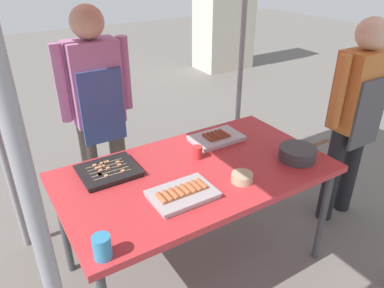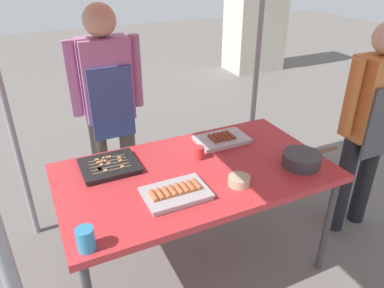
{
  "view_description": "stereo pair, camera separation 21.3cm",
  "coord_description": "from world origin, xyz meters",
  "px_view_note": "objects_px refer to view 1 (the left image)",
  "views": [
    {
      "loc": [
        -0.99,
        -1.55,
        1.9
      ],
      "look_at": [
        0.0,
        0.05,
        0.9
      ],
      "focal_mm": 34.23,
      "sensor_mm": 36.0,
      "label": 1
    },
    {
      "loc": [
        -0.81,
        -1.65,
        1.9
      ],
      "look_at": [
        0.0,
        0.05,
        0.9
      ],
      "focal_mm": 34.23,
      "sensor_mm": 36.0,
      "label": 2
    }
  ],
  "objects_px": {
    "customer_nearby": "(356,110)",
    "neighbor_stall_left": "(225,8)",
    "tray_grilled_sausages": "(216,138)",
    "vendor_woman": "(98,103)",
    "drink_cup_by_wok": "(197,152)",
    "tray_meat_skewers": "(108,171)",
    "condiment_bowl": "(242,178)",
    "drink_cup_near_edge": "(102,247)",
    "cooking_wok": "(298,153)",
    "tray_pork_links": "(182,194)",
    "stall_table": "(196,177)"
  },
  "relations": [
    {
      "from": "stall_table",
      "to": "drink_cup_near_edge",
      "type": "bearing_deg",
      "value": -151.86
    },
    {
      "from": "stall_table",
      "to": "customer_nearby",
      "type": "height_order",
      "value": "customer_nearby"
    },
    {
      "from": "tray_meat_skewers",
      "to": "condiment_bowl",
      "type": "xyz_separation_m",
      "value": [
        0.61,
        -0.47,
        0.01
      ]
    },
    {
      "from": "neighbor_stall_left",
      "to": "cooking_wok",
      "type": "bearing_deg",
      "value": -120.66
    },
    {
      "from": "stall_table",
      "to": "cooking_wok",
      "type": "height_order",
      "value": "cooking_wok"
    },
    {
      "from": "stall_table",
      "to": "condiment_bowl",
      "type": "xyz_separation_m",
      "value": [
        0.15,
        -0.24,
        0.08
      ]
    },
    {
      "from": "stall_table",
      "to": "tray_meat_skewers",
      "type": "distance_m",
      "value": 0.52
    },
    {
      "from": "tray_meat_skewers",
      "to": "neighbor_stall_left",
      "type": "height_order",
      "value": "neighbor_stall_left"
    },
    {
      "from": "tray_grilled_sausages",
      "to": "neighbor_stall_left",
      "type": "xyz_separation_m",
      "value": [
        2.64,
        3.51,
        0.26
      ]
    },
    {
      "from": "tray_pork_links",
      "to": "condiment_bowl",
      "type": "height_order",
      "value": "tray_pork_links"
    },
    {
      "from": "stall_table",
      "to": "vendor_woman",
      "type": "distance_m",
      "value": 0.92
    },
    {
      "from": "tray_meat_skewers",
      "to": "cooking_wok",
      "type": "bearing_deg",
      "value": -23.51
    },
    {
      "from": "condiment_bowl",
      "to": "drink_cup_by_wok",
      "type": "height_order",
      "value": "drink_cup_by_wok"
    },
    {
      "from": "drink_cup_near_edge",
      "to": "neighbor_stall_left",
      "type": "height_order",
      "value": "neighbor_stall_left"
    },
    {
      "from": "cooking_wok",
      "to": "tray_pork_links",
      "type": "bearing_deg",
      "value": 177.65
    },
    {
      "from": "tray_meat_skewers",
      "to": "neighbor_stall_left",
      "type": "bearing_deg",
      "value": 45.87
    },
    {
      "from": "tray_meat_skewers",
      "to": "drink_cup_by_wok",
      "type": "distance_m",
      "value": 0.55
    },
    {
      "from": "tray_meat_skewers",
      "to": "neighbor_stall_left",
      "type": "relative_size",
      "value": 0.16
    },
    {
      "from": "tray_grilled_sausages",
      "to": "cooking_wok",
      "type": "xyz_separation_m",
      "value": [
        0.28,
        -0.47,
        0.02
      ]
    },
    {
      "from": "stall_table",
      "to": "tray_meat_skewers",
      "type": "xyz_separation_m",
      "value": [
        -0.46,
        0.24,
        0.07
      ]
    },
    {
      "from": "drink_cup_by_wok",
      "to": "vendor_woman",
      "type": "bearing_deg",
      "value": 117.25
    },
    {
      "from": "tray_pork_links",
      "to": "drink_cup_by_wok",
      "type": "height_order",
      "value": "drink_cup_by_wok"
    },
    {
      "from": "tray_grilled_sausages",
      "to": "condiment_bowl",
      "type": "distance_m",
      "value": 0.51
    },
    {
      "from": "cooking_wok",
      "to": "neighbor_stall_left",
      "type": "relative_size",
      "value": 0.19
    },
    {
      "from": "tray_meat_skewers",
      "to": "vendor_woman",
      "type": "distance_m",
      "value": 0.65
    },
    {
      "from": "drink_cup_by_wok",
      "to": "customer_nearby",
      "type": "xyz_separation_m",
      "value": [
        1.17,
        -0.24,
        0.11
      ]
    },
    {
      "from": "drink_cup_by_wok",
      "to": "neighbor_stall_left",
      "type": "bearing_deg",
      "value": 51.67
    },
    {
      "from": "customer_nearby",
      "to": "tray_meat_skewers",
      "type": "bearing_deg",
      "value": 167.84
    },
    {
      "from": "drink_cup_near_edge",
      "to": "neighbor_stall_left",
      "type": "xyz_separation_m",
      "value": [
        3.67,
        4.14,
        0.23
      ]
    },
    {
      "from": "condiment_bowl",
      "to": "customer_nearby",
      "type": "bearing_deg",
      "value": 5.62
    },
    {
      "from": "tray_pork_links",
      "to": "condiment_bowl",
      "type": "relative_size",
      "value": 2.82
    },
    {
      "from": "tray_grilled_sausages",
      "to": "drink_cup_near_edge",
      "type": "bearing_deg",
      "value": -148.63
    },
    {
      "from": "stall_table",
      "to": "drink_cup_by_wok",
      "type": "relative_size",
      "value": 19.88
    },
    {
      "from": "cooking_wok",
      "to": "condiment_bowl",
      "type": "bearing_deg",
      "value": -178.11
    },
    {
      "from": "condiment_bowl",
      "to": "neighbor_stall_left",
      "type": "distance_m",
      "value": 4.89
    },
    {
      "from": "customer_nearby",
      "to": "neighbor_stall_left",
      "type": "relative_size",
      "value": 0.75
    },
    {
      "from": "tray_grilled_sausages",
      "to": "customer_nearby",
      "type": "height_order",
      "value": "customer_nearby"
    },
    {
      "from": "cooking_wok",
      "to": "drink_cup_near_edge",
      "type": "height_order",
      "value": "drink_cup_near_edge"
    },
    {
      "from": "condiment_bowl",
      "to": "customer_nearby",
      "type": "relative_size",
      "value": 0.08
    },
    {
      "from": "stall_table",
      "to": "neighbor_stall_left",
      "type": "xyz_separation_m",
      "value": [
        2.96,
        3.76,
        0.33
      ]
    },
    {
      "from": "condiment_bowl",
      "to": "tray_grilled_sausages",
      "type": "bearing_deg",
      "value": 71.02
    },
    {
      "from": "tray_grilled_sausages",
      "to": "drink_cup_near_edge",
      "type": "distance_m",
      "value": 1.2
    },
    {
      "from": "tray_meat_skewers",
      "to": "stall_table",
      "type": "bearing_deg",
      "value": -27.4
    },
    {
      "from": "cooking_wok",
      "to": "drink_cup_by_wok",
      "type": "xyz_separation_m",
      "value": [
        -0.52,
        0.34,
        -0.0
      ]
    },
    {
      "from": "cooking_wok",
      "to": "neighbor_stall_left",
      "type": "xyz_separation_m",
      "value": [
        2.36,
        3.98,
        0.24
      ]
    },
    {
      "from": "tray_meat_skewers",
      "to": "cooking_wok",
      "type": "relative_size",
      "value": 0.86
    },
    {
      "from": "vendor_woman",
      "to": "neighbor_stall_left",
      "type": "bearing_deg",
      "value": -138.06
    },
    {
      "from": "drink_cup_by_wok",
      "to": "vendor_woman",
      "type": "distance_m",
      "value": 0.83
    },
    {
      "from": "tray_pork_links",
      "to": "customer_nearby",
      "type": "xyz_separation_m",
      "value": [
        1.45,
        0.06,
        0.13
      ]
    },
    {
      "from": "condiment_bowl",
      "to": "drink_cup_near_edge",
      "type": "relative_size",
      "value": 1.1
    }
  ]
}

